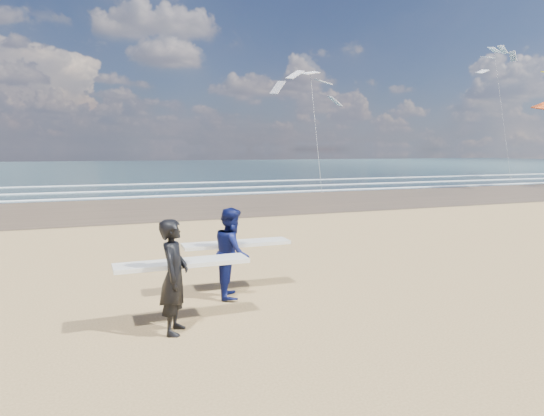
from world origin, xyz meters
name	(u,v)px	position (x,y,z in m)	size (l,w,h in m)	color
wet_sand_strip	(446,194)	(20.00, 18.00, 0.01)	(220.00, 12.00, 0.01)	#4A3C27
ocean	(223,167)	(20.00, 72.00, 0.01)	(220.00, 100.00, 0.02)	#172C33
foam_breakers	(364,183)	(20.00, 28.10, 0.05)	(220.00, 11.70, 0.05)	white
surfer_near	(175,275)	(-1.11, 0.15, 0.93)	(2.20, 1.01, 1.83)	black
surfer_far	(232,252)	(0.29, 1.63, 0.90)	(2.22, 1.15, 1.78)	#0D154C
kite_1	(314,115)	(13.43, 24.43, 5.35)	(5.71, 4.73, 9.69)	slate
kite_5	(501,102)	(38.55, 31.55, 7.78)	(5.48, 4.70, 14.50)	slate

